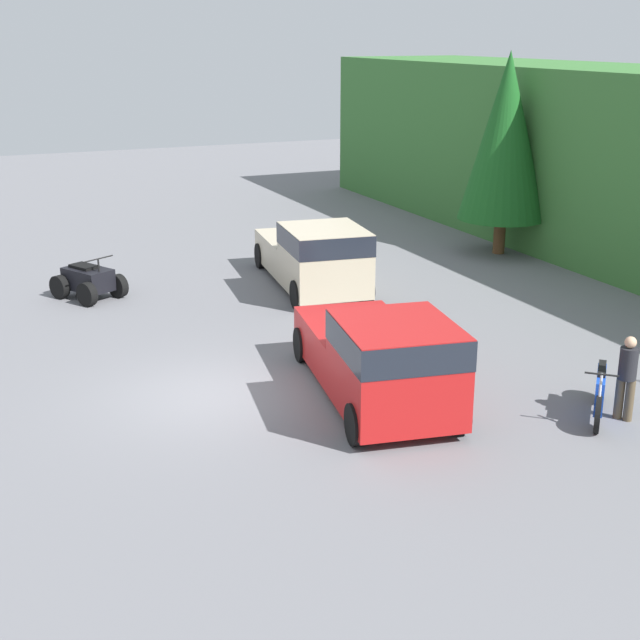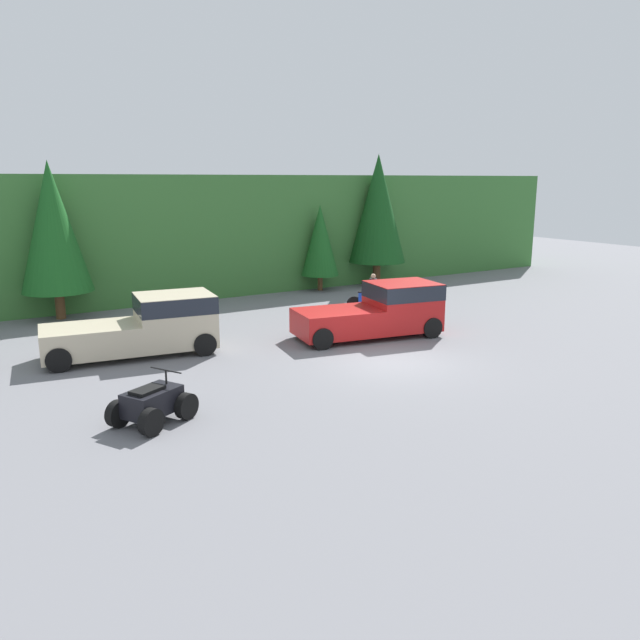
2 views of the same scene
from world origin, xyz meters
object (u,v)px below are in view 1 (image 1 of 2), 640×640
pickup_truck_red (382,356)px  rider_person (627,375)px  quad_atv (88,281)px  dirt_bike (600,393)px  pickup_truck_second (315,254)px

pickup_truck_red → rider_person: bearing=67.2°
pickup_truck_red → rider_person: (2.47, 3.88, -0.12)m
rider_person → quad_atv: bearing=-88.0°
pickup_truck_red → quad_atv: (-9.80, -3.98, -0.55)m
dirt_bike → rider_person: rider_person is taller
rider_person → dirt_bike: bearing=-72.5°
quad_atv → rider_person: rider_person is taller
dirt_bike → quad_atv: quad_atv is taller
pickup_truck_second → quad_atv: (-1.71, -6.07, -0.55)m
dirt_bike → quad_atv: (-11.97, -7.52, -0.00)m
dirt_bike → quad_atv: size_ratio=0.77×
pickup_truck_second → dirt_bike: size_ratio=3.34×
pickup_truck_red → pickup_truck_second: 8.35m
pickup_truck_second → rider_person: 10.71m
pickup_truck_red → rider_person: size_ratio=3.40×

